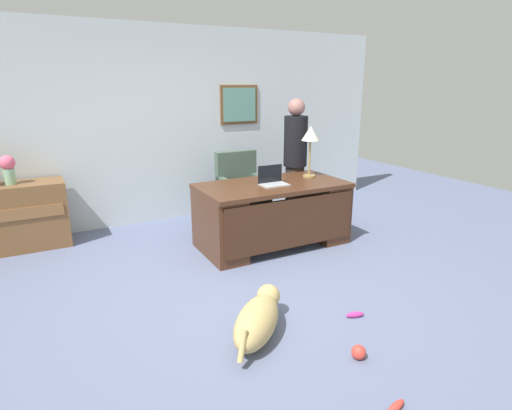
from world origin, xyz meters
TOP-DOWN VIEW (x-y plane):
  - ground_plane at (0.00, 0.00)m, footprint 12.00×12.00m
  - back_wall at (0.01, 2.60)m, footprint 7.00×0.16m
  - desk at (0.77, 0.92)m, footprint 1.77×0.93m
  - armchair at (0.79, 1.86)m, footprint 0.60×0.59m
  - person_standing at (1.46, 1.51)m, footprint 0.32×0.32m
  - dog_lying at (-0.33, -0.73)m, footprint 0.71×0.72m
  - laptop at (0.74, 0.90)m, footprint 0.32×0.22m
  - desk_lamp at (1.37, 1.04)m, footprint 0.22×0.22m
  - vase_with_flowers at (-2.00, 2.25)m, footprint 0.17×0.17m
  - dog_toy_ball at (0.19, -1.32)m, footprint 0.11×0.11m
  - dog_toy_bone at (0.05, -1.82)m, footprint 0.19×0.09m
  - dog_toy_plush at (0.54, -0.87)m, footprint 0.17×0.09m

SIDE VIEW (x-z plane):
  - ground_plane at x=0.00m, z-range 0.00..0.00m
  - dog_toy_bone at x=0.05m, z-range 0.00..0.05m
  - dog_toy_plush at x=0.54m, z-range 0.00..0.05m
  - dog_toy_ball at x=0.19m, z-range 0.00..0.11m
  - dog_lying at x=-0.33m, z-range 0.00..0.30m
  - desk at x=0.77m, z-range 0.03..0.81m
  - armchair at x=0.79m, z-range -0.04..0.97m
  - laptop at x=0.74m, z-range 0.72..0.94m
  - person_standing at x=1.46m, z-range 0.03..1.77m
  - vase_with_flowers at x=-2.00m, z-range 0.82..1.16m
  - desk_lamp at x=1.37m, z-range 0.97..1.61m
  - back_wall at x=0.01m, z-range 0.00..2.70m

